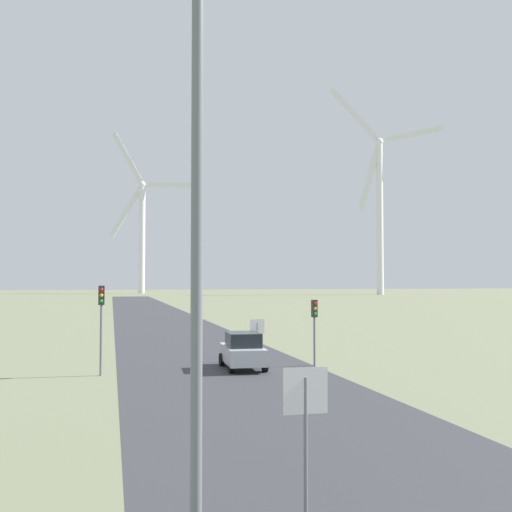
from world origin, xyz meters
TOP-DOWN VIEW (x-y plane):
  - road_surface at (0.00, 48.00)m, footprint 10.00×240.00m
  - streetlamp at (-4.06, 5.30)m, footprint 3.61×0.32m
  - stop_sign_near at (-2.00, 6.40)m, footprint 0.81×0.07m
  - stop_sign_far at (2.51, 28.42)m, footprint 0.81×0.07m
  - traffic_light_post_near_left at (-5.73, 25.36)m, footprint 0.28×0.34m
  - traffic_light_post_near_right at (5.00, 26.05)m, footprint 0.28×0.34m
  - car_approaching at (1.15, 25.88)m, footprint 2.00×4.18m
  - wind_turbine_left at (5.12, 211.32)m, footprint 32.08×8.56m
  - wind_turbine_center at (78.39, 173.11)m, footprint 39.11×3.33m

SIDE VIEW (x-z plane):
  - road_surface at x=0.00m, z-range 0.00..0.01m
  - car_approaching at x=1.15m, z-range 0.00..1.83m
  - stop_sign_far at x=2.51m, z-range 0.45..2.75m
  - stop_sign_near at x=-2.00m, z-range 0.58..3.50m
  - traffic_light_post_near_right at x=5.00m, z-range 0.80..4.22m
  - traffic_light_post_near_left at x=-5.73m, z-range 0.97..5.15m
  - streetlamp at x=-4.06m, z-range 1.32..11.85m
  - wind_turbine_left at x=5.12m, z-range -4.08..53.44m
  - wind_turbine_center at x=78.39m, z-range -2.50..63.92m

